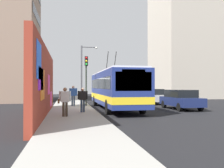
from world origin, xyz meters
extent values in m
plane|color=black|center=(0.00, 0.00, 0.00)|extent=(80.00, 80.00, 0.00)
cube|color=#9E9B93|center=(0.00, 1.60, 0.07)|extent=(48.00, 3.20, 0.15)
cube|color=maroon|center=(-4.64, 3.35, 2.06)|extent=(12.72, 0.30, 4.11)
cube|color=orange|center=(-7.54, 3.19, 1.95)|extent=(1.87, 0.02, 1.49)
cube|color=blue|center=(-9.12, 3.19, 2.93)|extent=(1.73, 0.02, 1.57)
cube|color=#F2338C|center=(-3.31, 3.19, 1.97)|extent=(1.73, 0.02, 1.26)
cube|color=#8C19D8|center=(-8.33, 3.19, 2.19)|extent=(2.11, 0.02, 1.02)
cube|color=#F2338C|center=(-1.07, 3.19, 0.93)|extent=(1.67, 0.02, 1.06)
cube|color=gray|center=(12.45, 9.20, 10.48)|extent=(9.59, 6.84, 20.96)
cube|color=black|center=(12.45, 5.76, 4.40)|extent=(8.15, 0.04, 1.10)
cube|color=black|center=(12.45, 5.76, 7.60)|extent=(8.15, 0.04, 1.10)
cube|color=black|center=(12.45, 5.76, 10.80)|extent=(8.15, 0.04, 1.10)
cube|color=#B2A899|center=(17.25, -17.00, 9.58)|extent=(10.14, 9.34, 19.16)
cube|color=black|center=(17.25, -21.69, 4.40)|extent=(8.62, 0.04, 1.10)
cube|color=black|center=(17.25, -21.69, 7.60)|extent=(8.62, 0.04, 1.10)
cube|color=black|center=(17.25, -21.69, 10.80)|extent=(8.62, 0.04, 1.10)
cube|color=black|center=(17.25, -21.69, 14.00)|extent=(8.62, 0.04, 1.10)
cube|color=navy|center=(-0.24, -1.80, 1.71)|extent=(11.50, 2.57, 2.51)
cube|color=silver|center=(-0.24, -1.80, 3.02)|extent=(11.04, 2.37, 0.12)
cube|color=yellow|center=(-0.24, -1.80, 1.00)|extent=(11.52, 2.59, 0.44)
cube|color=black|center=(-5.97, -1.80, 2.15)|extent=(0.04, 2.19, 1.13)
cube|color=black|center=(-0.24, -1.80, 2.08)|extent=(10.58, 2.60, 0.80)
cube|color=orange|center=(-5.96, -1.80, 2.71)|extent=(0.06, 1.42, 0.28)
cylinder|color=black|center=(1.49, -2.15, 3.86)|extent=(1.43, 0.06, 2.00)
cylinder|color=black|center=(1.49, -1.45, 3.86)|extent=(1.43, 0.06, 2.00)
cylinder|color=black|center=(-3.92, -2.97, 0.50)|extent=(1.00, 0.28, 1.00)
cylinder|color=black|center=(-3.92, -0.63, 0.50)|extent=(1.00, 0.28, 1.00)
cylinder|color=black|center=(3.44, -2.97, 0.50)|extent=(1.00, 0.28, 1.00)
cylinder|color=black|center=(3.44, -0.63, 0.50)|extent=(1.00, 0.28, 1.00)
cube|color=navy|center=(-1.44, -7.00, 0.65)|extent=(4.49, 1.89, 0.66)
cube|color=black|center=(-1.35, -7.00, 1.28)|extent=(2.69, 1.70, 0.60)
cylinder|color=black|center=(-2.92, -7.84, 0.32)|extent=(0.64, 0.22, 0.64)
cylinder|color=black|center=(-2.92, -6.16, 0.32)|extent=(0.64, 0.22, 0.64)
cylinder|color=black|center=(0.04, -7.84, 0.32)|extent=(0.64, 0.22, 0.64)
cylinder|color=black|center=(0.04, -6.16, 0.32)|extent=(0.64, 0.22, 0.64)
cube|color=#B7B7BC|center=(5.06, -7.00, 0.65)|extent=(4.46, 1.80, 0.66)
cube|color=black|center=(5.15, -7.00, 1.28)|extent=(2.67, 1.62, 0.60)
cylinder|color=black|center=(3.59, -7.80, 0.32)|extent=(0.64, 0.22, 0.64)
cylinder|color=black|center=(3.59, -6.20, 0.32)|extent=(0.64, 0.22, 0.64)
cylinder|color=black|center=(6.53, -7.80, 0.32)|extent=(0.64, 0.22, 0.64)
cylinder|color=black|center=(6.53, -6.20, 0.32)|extent=(0.64, 0.22, 0.64)
cylinder|color=#3F3326|center=(-5.63, 2.05, 0.56)|extent=(0.14, 0.14, 0.81)
cylinder|color=#3F3326|center=(-5.63, 2.22, 0.56)|extent=(0.14, 0.14, 0.81)
cube|color=silver|center=(-5.63, 2.14, 1.27)|extent=(0.22, 0.47, 0.61)
cylinder|color=silver|center=(-5.63, 1.85, 1.30)|extent=(0.09, 0.09, 0.58)
cylinder|color=silver|center=(-5.63, 2.42, 1.30)|extent=(0.09, 0.09, 0.58)
sphere|color=#936B4C|center=(-5.63, 2.14, 1.68)|extent=(0.22, 0.22, 0.22)
cube|color=#593319|center=(-5.63, 2.49, 1.01)|extent=(0.14, 0.10, 0.24)
cylinder|color=#2D3F59|center=(-3.47, 0.92, 0.55)|extent=(0.14, 0.14, 0.80)
cylinder|color=#2D3F59|center=(-3.47, 1.08, 0.55)|extent=(0.14, 0.14, 0.80)
cube|color=black|center=(-3.47, 1.00, 1.24)|extent=(0.22, 0.46, 0.60)
cylinder|color=black|center=(-3.47, 0.72, 1.27)|extent=(0.09, 0.09, 0.57)
cylinder|color=black|center=(-3.47, 1.28, 1.27)|extent=(0.09, 0.09, 0.57)
sphere|color=tan|center=(-3.47, 1.00, 1.65)|extent=(0.22, 0.22, 0.22)
cylinder|color=#2D3F59|center=(2.23, 1.38, 0.59)|extent=(0.14, 0.14, 0.87)
cylinder|color=#2D3F59|center=(2.23, 1.56, 0.59)|extent=(0.14, 0.14, 0.87)
cube|color=#264C99|center=(2.23, 1.47, 1.35)|extent=(0.22, 0.51, 0.65)
cylinder|color=#264C99|center=(2.23, 1.16, 1.38)|extent=(0.09, 0.09, 0.62)
cylinder|color=#264C99|center=(2.23, 1.77, 1.38)|extent=(0.09, 0.09, 0.62)
sphere|color=tan|center=(2.23, 1.47, 1.79)|extent=(0.24, 0.24, 0.24)
cube|color=black|center=(2.23, 1.84, 1.07)|extent=(0.14, 0.10, 0.24)
cylinder|color=#2D382D|center=(1.92, 0.35, 2.33)|extent=(0.14, 0.14, 4.37)
cube|color=black|center=(1.70, 0.35, 4.07)|extent=(0.20, 0.28, 0.84)
sphere|color=red|center=(1.59, 0.35, 4.35)|extent=(0.18, 0.18, 0.18)
sphere|color=yellow|center=(1.59, 0.35, 4.07)|extent=(0.18, 0.18, 0.18)
sphere|color=green|center=(1.59, 0.35, 3.79)|extent=(0.18, 0.18, 0.18)
cylinder|color=#4C4C51|center=(7.11, 0.45, 3.24)|extent=(0.18, 0.18, 6.17)
cylinder|color=#4C4C51|center=(7.11, -0.37, 6.17)|extent=(0.10, 1.63, 0.10)
ellipsoid|color=silver|center=(7.11, -1.18, 6.12)|extent=(0.44, 0.28, 0.20)
camera|label=1|loc=(-19.73, 2.06, 1.85)|focal=39.19mm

